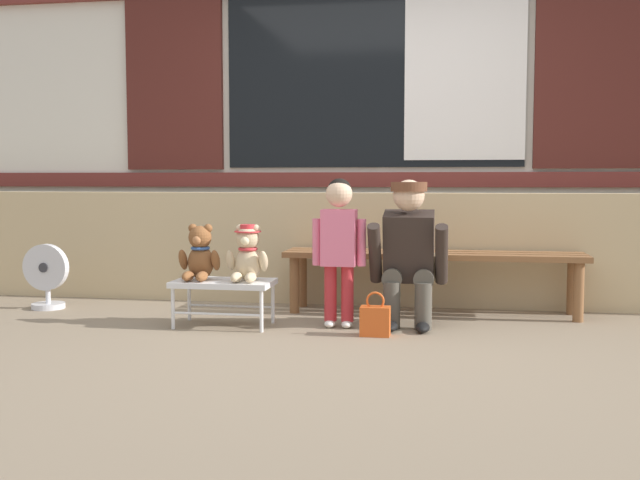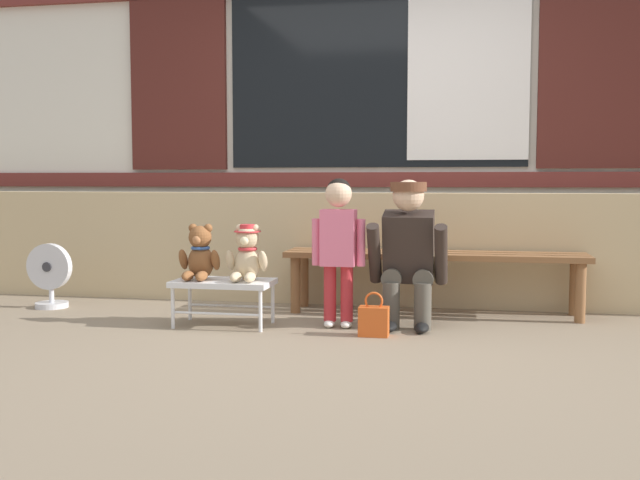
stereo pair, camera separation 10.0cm
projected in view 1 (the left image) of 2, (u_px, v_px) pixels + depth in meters
The scene contains 11 objects.
ground_plane at pixel (338, 343), 4.34m from camera, with size 60.00×60.00×0.00m, color #84725B.
brick_low_wall at pixel (366, 248), 5.71m from camera, with size 7.98×0.25×0.85m, color tan.
shop_facade at pixel (375, 87), 6.11m from camera, with size 8.14×0.26×3.39m.
wooden_bench_long at pixel (433, 261), 5.26m from camera, with size 2.10×0.40×0.44m.
small_display_bench at pixel (224, 285), 4.82m from camera, with size 0.64×0.36×0.30m.
teddy_bear_plain at pixel (200, 255), 4.84m from camera, with size 0.28×0.26×0.36m.
teddy_bear_with_hat at pixel (247, 254), 4.78m from camera, with size 0.28×0.27×0.36m.
child_standing at pixel (339, 236), 4.76m from camera, with size 0.35×0.18×0.96m.
adult_crouching at pixel (410, 253), 4.79m from camera, with size 0.50×0.49×0.95m.
handbag_on_ground at pixel (375, 320), 4.53m from camera, with size 0.18×0.11×0.27m.
floor_fan at pixel (46, 277), 5.47m from camera, with size 0.34×0.24×0.48m.
Camera 1 is at (0.64, -4.23, 0.95)m, focal length 41.84 mm.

